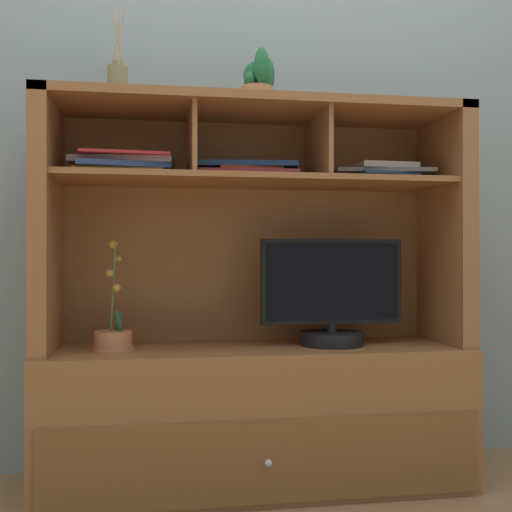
{
  "coord_description": "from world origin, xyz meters",
  "views": [
    {
      "loc": [
        -0.36,
        -2.2,
        0.81
      ],
      "look_at": [
        0.0,
        0.0,
        0.81
      ],
      "focal_mm": 43.89,
      "sensor_mm": 36.0,
      "label": 1
    }
  ],
  "objects_px": {
    "potted_orchid": "(113,336)",
    "magazine_stack_left": "(382,174)",
    "diffuser_bottle": "(118,83)",
    "potted_succulent": "(258,82)",
    "tv_monitor": "(332,300)",
    "magazine_stack_right": "(122,166)",
    "magazine_stack_centre": "(247,172)",
    "media_console": "(256,367)"
  },
  "relations": [
    {
      "from": "potted_succulent",
      "to": "potted_orchid",
      "type": "bearing_deg",
      "value": -179.59
    },
    {
      "from": "magazine_stack_centre",
      "to": "diffuser_bottle",
      "type": "height_order",
      "value": "diffuser_bottle"
    },
    {
      "from": "potted_orchid",
      "to": "magazine_stack_left",
      "type": "relative_size",
      "value": 0.97
    },
    {
      "from": "media_console",
      "to": "potted_succulent",
      "type": "relative_size",
      "value": 7.93
    },
    {
      "from": "magazine_stack_left",
      "to": "magazine_stack_right",
      "type": "relative_size",
      "value": 1.08
    },
    {
      "from": "tv_monitor",
      "to": "magazine_stack_left",
      "type": "distance_m",
      "value": 0.52
    },
    {
      "from": "magazine_stack_left",
      "to": "potted_succulent",
      "type": "height_order",
      "value": "potted_succulent"
    },
    {
      "from": "tv_monitor",
      "to": "diffuser_bottle",
      "type": "relative_size",
      "value": 1.62
    },
    {
      "from": "magazine_stack_right",
      "to": "diffuser_bottle",
      "type": "xyz_separation_m",
      "value": [
        -0.02,
        0.02,
        0.29
      ]
    },
    {
      "from": "diffuser_bottle",
      "to": "potted_orchid",
      "type": "bearing_deg",
      "value": -101.9
    },
    {
      "from": "magazine_stack_right",
      "to": "diffuser_bottle",
      "type": "distance_m",
      "value": 0.29
    },
    {
      "from": "media_console",
      "to": "magazine_stack_right",
      "type": "relative_size",
      "value": 4.13
    },
    {
      "from": "media_console",
      "to": "magazine_stack_centre",
      "type": "height_order",
      "value": "media_console"
    },
    {
      "from": "media_console",
      "to": "potted_succulent",
      "type": "bearing_deg",
      "value": -80.49
    },
    {
      "from": "media_console",
      "to": "magazine_stack_right",
      "type": "height_order",
      "value": "media_console"
    },
    {
      "from": "magazine_stack_right",
      "to": "magazine_stack_left",
      "type": "bearing_deg",
      "value": 2.45
    },
    {
      "from": "potted_orchid",
      "to": "potted_succulent",
      "type": "bearing_deg",
      "value": 0.41
    },
    {
      "from": "diffuser_bottle",
      "to": "potted_succulent",
      "type": "height_order",
      "value": "diffuser_bottle"
    },
    {
      "from": "magazine_stack_left",
      "to": "potted_succulent",
      "type": "bearing_deg",
      "value": -171.67
    },
    {
      "from": "media_console",
      "to": "magazine_stack_left",
      "type": "bearing_deg",
      "value": 4.9
    },
    {
      "from": "potted_orchid",
      "to": "potted_succulent",
      "type": "distance_m",
      "value": 1.02
    },
    {
      "from": "media_console",
      "to": "tv_monitor",
      "type": "relative_size",
      "value": 2.89
    },
    {
      "from": "potted_orchid",
      "to": "magazine_stack_left",
      "type": "xyz_separation_m",
      "value": [
        0.99,
        0.07,
        0.58
      ]
    },
    {
      "from": "potted_orchid",
      "to": "magazine_stack_centre",
      "type": "bearing_deg",
      "value": 9.99
    },
    {
      "from": "magazine_stack_right",
      "to": "potted_succulent",
      "type": "bearing_deg",
      "value": -3.6
    },
    {
      "from": "diffuser_bottle",
      "to": "potted_succulent",
      "type": "bearing_deg",
      "value": -5.5
    },
    {
      "from": "potted_orchid",
      "to": "tv_monitor",
      "type": "bearing_deg",
      "value": 0.16
    },
    {
      "from": "magazine_stack_centre",
      "to": "magazine_stack_right",
      "type": "bearing_deg",
      "value": -173.63
    },
    {
      "from": "media_console",
      "to": "potted_orchid",
      "type": "distance_m",
      "value": 0.51
    },
    {
      "from": "media_console",
      "to": "potted_succulent",
      "type": "distance_m",
      "value": 1.02
    },
    {
      "from": "tv_monitor",
      "to": "magazine_stack_centre",
      "type": "xyz_separation_m",
      "value": [
        -0.3,
        0.08,
        0.47
      ]
    },
    {
      "from": "media_console",
      "to": "potted_orchid",
      "type": "bearing_deg",
      "value": -176.24
    },
    {
      "from": "tv_monitor",
      "to": "magazine_stack_right",
      "type": "distance_m",
      "value": 0.88
    },
    {
      "from": "potted_orchid",
      "to": "magazine_stack_left",
      "type": "height_order",
      "value": "magazine_stack_left"
    },
    {
      "from": "tv_monitor",
      "to": "potted_orchid",
      "type": "distance_m",
      "value": 0.78
    },
    {
      "from": "magazine_stack_left",
      "to": "magazine_stack_centre",
      "type": "relative_size",
      "value": 1.0
    },
    {
      "from": "potted_orchid",
      "to": "potted_succulent",
      "type": "relative_size",
      "value": 2.0
    },
    {
      "from": "magazine_stack_left",
      "to": "diffuser_bottle",
      "type": "xyz_separation_m",
      "value": [
        -0.98,
        -0.02,
        0.29
      ]
    },
    {
      "from": "diffuser_bottle",
      "to": "potted_succulent",
      "type": "xyz_separation_m",
      "value": [
        0.49,
        -0.05,
        0.01
      ]
    },
    {
      "from": "potted_orchid",
      "to": "magazine_stack_centre",
      "type": "relative_size",
      "value": 0.97
    },
    {
      "from": "magazine_stack_centre",
      "to": "magazine_stack_right",
      "type": "xyz_separation_m",
      "value": [
        -0.45,
        -0.05,
        0.0
      ]
    },
    {
      "from": "magazine_stack_left",
      "to": "potted_succulent",
      "type": "relative_size",
      "value": 2.07
    }
  ]
}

